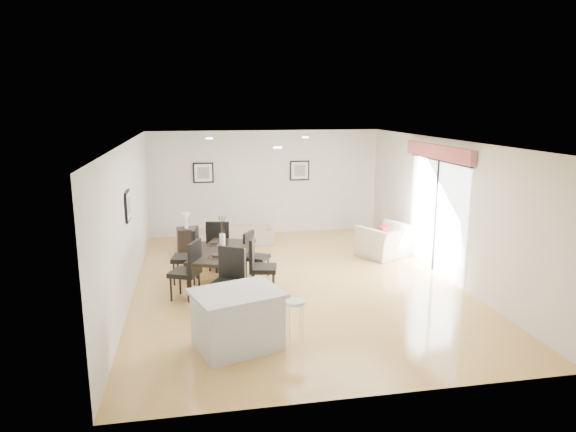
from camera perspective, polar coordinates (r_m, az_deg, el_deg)
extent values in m
plane|color=tan|center=(9.92, 0.84, -7.43)|extent=(8.00, 8.00, 0.00)
cube|color=silver|center=(13.43, -2.50, 3.73)|extent=(6.00, 0.04, 2.70)
cube|color=silver|center=(5.83, 8.70, -7.90)|extent=(6.00, 0.04, 2.70)
cube|color=silver|center=(9.44, -17.29, -0.49)|extent=(0.04, 8.00, 2.70)
cube|color=silver|center=(10.55, 17.05, 0.83)|extent=(0.04, 8.00, 2.70)
cube|color=white|center=(9.36, 0.89, 8.32)|extent=(6.00, 8.00, 0.02)
imported|color=gray|center=(12.54, -6.00, -1.97)|extent=(1.91, 0.85, 0.54)
imported|color=beige|center=(11.70, 10.84, -2.75)|extent=(1.41, 1.35, 0.71)
imported|color=#2F5122|center=(12.16, 26.91, -3.36)|extent=(0.73, 0.67, 0.69)
imported|color=#2F5122|center=(13.55, 24.40, -1.71)|extent=(0.48, 0.48, 0.66)
cube|color=black|center=(9.55, -7.27, -3.96)|extent=(1.40, 1.92, 0.06)
cylinder|color=black|center=(9.04, -10.97, -7.42)|extent=(0.07, 0.07, 0.66)
cylinder|color=black|center=(10.49, -7.93, -4.53)|extent=(0.07, 0.07, 0.66)
cylinder|color=black|center=(8.82, -6.35, -7.78)|extent=(0.07, 0.07, 0.66)
cylinder|color=black|center=(10.30, -3.93, -4.76)|extent=(0.07, 0.07, 0.66)
cube|color=black|center=(9.19, -11.41, -6.21)|extent=(0.62, 0.62, 0.08)
cube|color=black|center=(9.02, -10.30, -4.53)|extent=(0.24, 0.46, 0.56)
cylinder|color=black|center=(9.50, -11.91, -7.23)|extent=(0.04, 0.04, 0.43)
cylinder|color=black|center=(9.36, -9.84, -7.45)|extent=(0.04, 0.04, 0.43)
cylinder|color=black|center=(9.19, -12.87, -7.96)|extent=(0.04, 0.04, 0.43)
cylinder|color=black|center=(9.04, -10.74, -8.20)|extent=(0.04, 0.04, 0.43)
cube|color=black|center=(10.01, -11.35, -4.61)|extent=(0.55, 0.55, 0.08)
cube|color=black|center=(9.89, -10.24, -2.96)|extent=(0.14, 0.48, 0.57)
cylinder|color=black|center=(10.30, -12.14, -5.68)|extent=(0.04, 0.04, 0.44)
cylinder|color=black|center=(10.23, -10.07, -5.71)|extent=(0.04, 0.04, 0.44)
cylinder|color=black|center=(9.95, -12.55, -6.34)|extent=(0.04, 0.04, 0.44)
cylinder|color=black|center=(9.88, -10.41, -6.38)|extent=(0.04, 0.04, 0.44)
cube|color=black|center=(9.26, -2.77, -5.84)|extent=(0.55, 0.55, 0.08)
cube|color=black|center=(9.19, -4.06, -4.08)|extent=(0.15, 0.47, 0.56)
cylinder|color=black|center=(9.16, -1.67, -7.72)|extent=(0.04, 0.04, 0.43)
cylinder|color=black|center=(9.18, -3.97, -7.69)|extent=(0.04, 0.04, 0.43)
cylinder|color=black|center=(9.51, -1.59, -6.96)|extent=(0.04, 0.04, 0.43)
cylinder|color=black|center=(9.53, -3.80, -6.94)|extent=(0.04, 0.04, 0.43)
cube|color=black|center=(10.10, -3.44, -4.63)|extent=(0.57, 0.57, 0.07)
cube|color=black|center=(10.10, -4.38, -3.11)|extent=(0.26, 0.38, 0.49)
cylinder|color=black|center=(9.96, -2.96, -6.22)|extent=(0.03, 0.03, 0.38)
cylinder|color=black|center=(10.09, -4.64, -5.99)|extent=(0.03, 0.03, 0.38)
cylinder|color=black|center=(10.24, -2.22, -5.69)|extent=(0.03, 0.03, 0.38)
cylinder|color=black|center=(10.37, -3.86, -5.48)|extent=(0.03, 0.03, 0.38)
cube|color=black|center=(8.52, -6.77, -7.53)|extent=(0.64, 0.64, 0.08)
cube|color=black|center=(8.60, -6.23, -5.23)|extent=(0.44, 0.28, 0.56)
cylinder|color=black|center=(8.53, -8.39, -9.39)|extent=(0.04, 0.04, 0.43)
cylinder|color=black|center=(8.84, -7.31, -8.57)|extent=(0.04, 0.04, 0.43)
cylinder|color=black|center=(8.38, -6.10, -9.73)|extent=(0.04, 0.04, 0.43)
cylinder|color=black|center=(8.69, -5.09, -8.88)|extent=(0.04, 0.04, 0.43)
cube|color=black|center=(10.71, -7.60, -3.40)|extent=(0.55, 0.55, 0.08)
cube|color=black|center=(10.44, -7.82, -2.14)|extent=(0.47, 0.16, 0.56)
cylinder|color=black|center=(10.93, -6.47, -4.44)|extent=(0.04, 0.04, 0.43)
cylinder|color=black|center=(10.59, -6.73, -5.01)|extent=(0.04, 0.04, 0.43)
cylinder|color=black|center=(10.99, -8.37, -4.41)|extent=(0.04, 0.04, 0.43)
cylinder|color=black|center=(10.64, -8.70, -4.98)|extent=(0.04, 0.04, 0.43)
cylinder|color=white|center=(9.50, -7.30, -2.89)|extent=(0.11, 0.11, 0.31)
cylinder|color=black|center=(9.55, -5.66, -3.70)|extent=(0.30, 0.30, 0.01)
cylinder|color=black|center=(9.55, -5.67, -3.54)|extent=(0.16, 0.16, 0.04)
cylinder|color=black|center=(9.94, -8.20, -3.13)|extent=(0.30, 0.30, 0.01)
cylinder|color=black|center=(9.93, -8.20, -2.98)|extent=(0.16, 0.16, 0.04)
cylinder|color=black|center=(9.12, -7.96, -4.54)|extent=(0.30, 0.30, 0.01)
cylinder|color=black|center=(9.11, -7.97, -4.37)|extent=(0.16, 0.16, 0.04)
cube|color=black|center=(11.17, -7.67, -4.19)|extent=(1.08, 0.76, 0.40)
cube|color=black|center=(12.09, -11.16, -2.64)|extent=(0.47, 0.47, 0.56)
cylinder|color=white|center=(12.00, -11.24, -0.98)|extent=(0.09, 0.09, 0.16)
cone|color=beige|center=(11.96, -11.27, -0.14)|extent=(0.19, 0.19, 0.21)
cube|color=maroon|center=(11.52, 10.60, -1.89)|extent=(0.31, 0.28, 0.32)
cube|color=#BABABC|center=(7.34, -5.63, -11.57)|extent=(1.29, 1.12, 0.77)
cube|color=#B9B9BB|center=(7.18, -5.70, -8.54)|extent=(1.41, 1.24, 0.05)
cylinder|color=silver|center=(7.36, 0.79, -9.55)|extent=(0.29, 0.29, 0.04)
cylinder|color=silver|center=(7.58, 1.37, -11.38)|extent=(0.02, 0.02, 0.61)
cylinder|color=silver|center=(7.54, -0.09, -11.49)|extent=(0.02, 0.02, 0.61)
cylinder|color=silver|center=(7.37, 0.19, -12.08)|extent=(0.02, 0.02, 0.61)
cylinder|color=silver|center=(7.41, 1.68, -11.97)|extent=(0.02, 0.02, 0.61)
cube|color=black|center=(13.24, -9.40, 4.76)|extent=(0.52, 0.03, 0.52)
cube|color=white|center=(13.24, -9.40, 4.76)|extent=(0.44, 0.04, 0.44)
cube|color=#50514C|center=(13.24, -9.40, 4.76)|extent=(0.30, 0.04, 0.30)
cube|color=black|center=(13.52, 1.30, 5.08)|extent=(0.52, 0.03, 0.52)
cube|color=white|center=(13.52, 1.30, 5.08)|extent=(0.44, 0.04, 0.44)
cube|color=#50514C|center=(13.52, 1.30, 5.08)|extent=(0.30, 0.04, 0.30)
cube|color=black|center=(9.18, -17.36, 1.08)|extent=(0.03, 0.52, 0.52)
cube|color=white|center=(9.18, -17.36, 1.08)|extent=(0.04, 0.44, 0.44)
cube|color=#50514C|center=(9.18, -17.36, 1.08)|extent=(0.04, 0.30, 0.30)
cube|color=white|center=(10.85, 16.16, -0.03)|extent=(0.02, 2.40, 2.25)
cube|color=black|center=(10.84, 16.07, -0.03)|extent=(0.03, 0.05, 2.25)
cube|color=black|center=(10.66, 16.43, 5.99)|extent=(0.03, 2.50, 0.05)
cube|color=maroon|center=(10.63, 16.29, 6.85)|extent=(0.10, 2.70, 0.28)
plane|color=gray|center=(12.14, 24.43, -4.84)|extent=(6.00, 6.00, 0.00)
cube|color=#2E2E31|center=(12.65, 29.26, -0.45)|extent=(0.08, 5.50, 1.80)
cube|color=brown|center=(14.44, 22.84, 1.96)|extent=(0.35, 0.35, 2.00)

